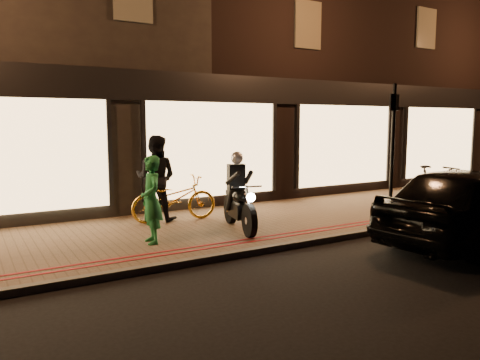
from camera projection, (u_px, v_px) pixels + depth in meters
name	position (u px, v px, depth m)	size (l,w,h in m)	color
ground	(312.00, 246.00, 8.73)	(90.00, 90.00, 0.00)	black
sidewalk	(254.00, 223.00, 10.43)	(50.00, 4.00, 0.12)	brown
kerb_stone	(310.00, 242.00, 8.76)	(50.00, 0.14, 0.12)	#59544C
red_kerb_lines	(294.00, 234.00, 9.18)	(50.00, 0.26, 0.01)	maroon
building_row	(144.00, 65.00, 15.88)	(48.00, 10.11, 8.50)	black
motorcycle	(239.00, 200.00, 9.51)	(0.74, 1.92, 1.59)	black
sign_post	(393.00, 146.00, 10.10)	(0.35, 0.10, 3.00)	black
bicycle_gold	(174.00, 199.00, 10.31)	(0.67, 1.91, 1.01)	gold
bicycle_dark	(435.00, 190.00, 11.09)	(0.55, 1.96, 1.18)	black
person_green	(151.00, 200.00, 8.39)	(0.58, 0.38, 1.59)	#207839
person_dark	(156.00, 178.00, 10.36)	(0.92, 0.72, 1.90)	black
parked_car	(474.00, 205.00, 8.77)	(1.80, 4.48, 1.53)	black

